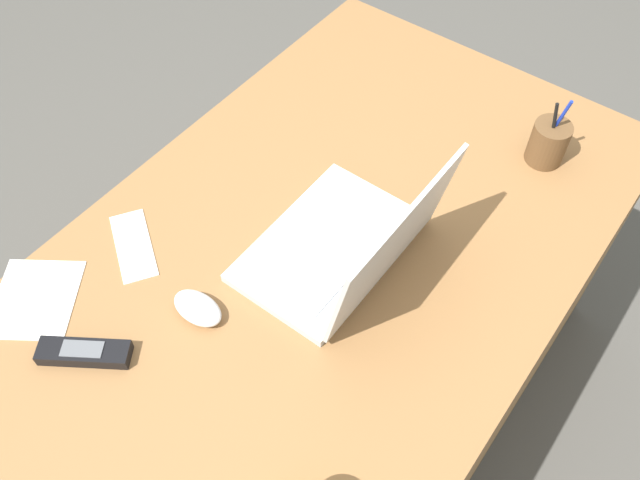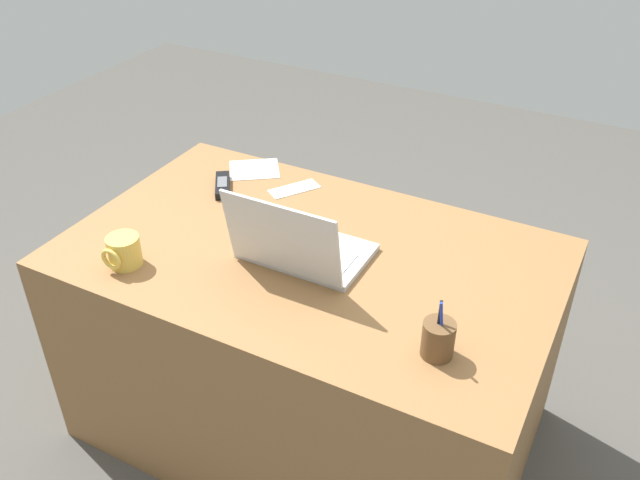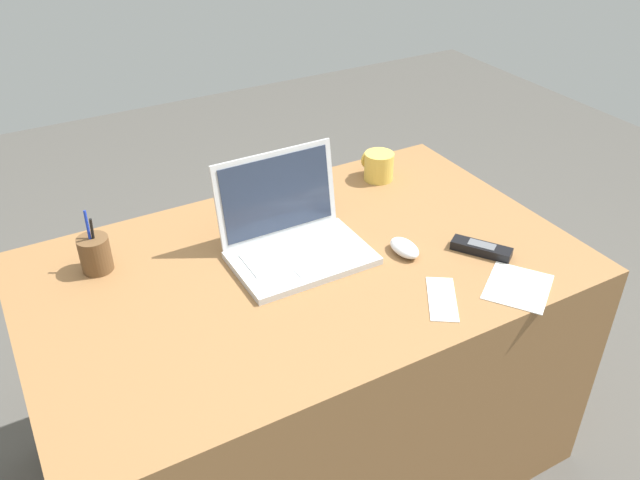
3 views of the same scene
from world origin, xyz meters
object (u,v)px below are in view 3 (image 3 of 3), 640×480
cordless_phone (481,249)px  coffee_mug_white (378,166)px  laptop (294,236)px  pen_holder (95,254)px  computer_mouse (404,248)px

cordless_phone → coffee_mug_white: bearing=90.7°
coffee_mug_white → cordless_phone: (0.01, -0.47, -0.03)m
coffee_mug_white → cordless_phone: size_ratio=0.67×
laptop → cordless_phone: (0.42, -0.24, -0.04)m
cordless_phone → laptop: bearing=150.3°
cordless_phone → pen_holder: pen_holder is taller
computer_mouse → cordless_phone: bearing=-29.2°
laptop → coffee_mug_white: laptop is taller
laptop → computer_mouse: laptop is taller
laptop → pen_holder: laptop is taller
computer_mouse → cordless_phone: size_ratio=0.64×
computer_mouse → pen_holder: size_ratio=0.60×
computer_mouse → coffee_mug_white: size_ratio=0.96×
laptop → cordless_phone: laptop is taller
computer_mouse → coffee_mug_white: coffee_mug_white is taller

